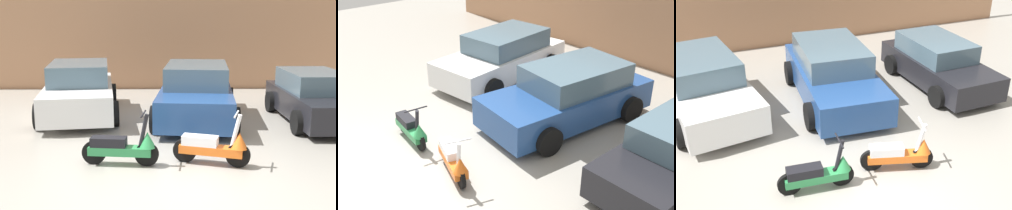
# 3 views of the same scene
# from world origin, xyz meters

# --- Properties ---
(ground_plane) EXTENTS (28.00, 28.00, 0.00)m
(ground_plane) POSITION_xyz_m (0.00, 0.00, 0.00)
(ground_plane) COLOR #9E998E
(wall_back) EXTENTS (19.60, 0.12, 3.41)m
(wall_back) POSITION_xyz_m (0.00, 8.71, 1.70)
(wall_back) COLOR tan
(wall_back) RESTS_ON ground_plane
(scooter_front_left) EXTENTS (1.43, 0.52, 1.00)m
(scooter_front_left) POSITION_xyz_m (-0.81, 0.62, 0.35)
(scooter_front_left) COLOR black
(scooter_front_left) RESTS_ON ground_plane
(scooter_front_right) EXTENTS (1.40, 0.69, 1.01)m
(scooter_front_right) POSITION_xyz_m (0.87, 0.61, 0.36)
(scooter_front_right) COLOR black
(scooter_front_right) RESTS_ON ground_plane
(car_rear_left) EXTENTS (2.44, 4.39, 1.42)m
(car_rear_left) POSITION_xyz_m (-2.35, 4.62, 0.68)
(car_rear_left) COLOR white
(car_rear_left) RESTS_ON ground_plane
(car_rear_center) EXTENTS (2.39, 4.42, 1.45)m
(car_rear_center) POSITION_xyz_m (0.80, 4.05, 0.69)
(car_rear_center) COLOR navy
(car_rear_center) RESTS_ON ground_plane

